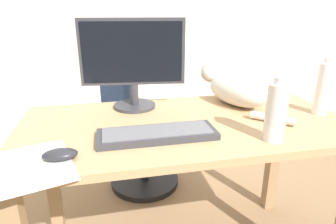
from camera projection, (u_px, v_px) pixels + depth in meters
name	position (u px, v px, depth m)	size (l,w,h in m)	color
desk	(186.00, 146.00, 1.26)	(1.39, 0.69, 0.75)	tan
office_chair	(137.00, 138.00, 1.96)	(0.51, 0.49, 0.88)	black
monitor	(133.00, 61.00, 1.32)	(0.48, 0.20, 0.41)	#333338
keyboard	(157.00, 134.00, 1.07)	(0.44, 0.15, 0.03)	#333338
cat	(234.00, 88.00, 1.43)	(0.28, 0.59, 0.20)	silver
computer_mouse	(60.00, 155.00, 0.91)	(0.11, 0.06, 0.04)	#232328
paper_sheet	(35.00, 165.00, 0.88)	(0.21, 0.30, 0.00)	white
water_bottle	(323.00, 88.00, 1.28)	(0.06, 0.06, 0.25)	silver
spray_bottle	(276.00, 112.00, 1.02)	(0.07, 0.07, 0.23)	silver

